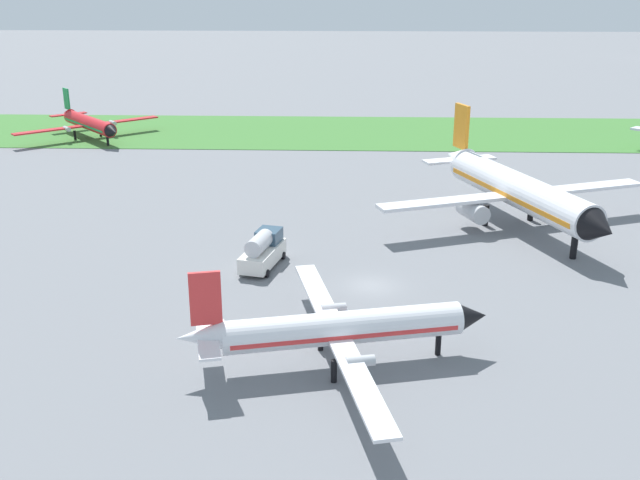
% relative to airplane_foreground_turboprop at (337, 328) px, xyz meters
% --- Properties ---
extents(ground_plane, '(600.00, 600.00, 0.00)m').
position_rel_airplane_foreground_turboprop_xyz_m(ground_plane, '(2.69, 13.61, -2.71)').
color(ground_plane, slate).
extents(grass_taxiway_strip, '(360.00, 28.00, 0.08)m').
position_rel_airplane_foreground_turboprop_xyz_m(grass_taxiway_strip, '(2.69, 78.77, -2.67)').
color(grass_taxiway_strip, '#3D7533').
rests_on(grass_taxiway_strip, ground_plane).
extents(airplane_foreground_turboprop, '(21.04, 24.42, 7.42)m').
position_rel_airplane_foreground_turboprop_xyz_m(airplane_foreground_turboprop, '(0.00, 0.00, 0.00)').
color(airplane_foreground_turboprop, white).
rests_on(airplane_foreground_turboprop, ground_plane).
extents(airplane_midfield_jet, '(29.33, 29.11, 10.81)m').
position_rel_airplane_foreground_turboprop_xyz_m(airplane_midfield_jet, '(18.01, 30.30, 1.18)').
color(airplane_midfield_jet, white).
rests_on(airplane_midfield_jet, ground_plane).
extents(airplane_taxiing_turboprop, '(18.86, 17.09, 7.14)m').
position_rel_airplane_foreground_turboprop_xyz_m(airplane_taxiing_turboprop, '(-40.83, 71.85, -0.10)').
color(airplane_taxiing_turboprop, red).
rests_on(airplane_taxiing_turboprop, ground_plane).
extents(fuel_truck_near_gate, '(3.82, 6.88, 3.29)m').
position_rel_airplane_foreground_turboprop_xyz_m(fuel_truck_near_gate, '(-6.96, 17.77, -1.13)').
color(fuel_truck_near_gate, white).
rests_on(fuel_truck_near_gate, ground_plane).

